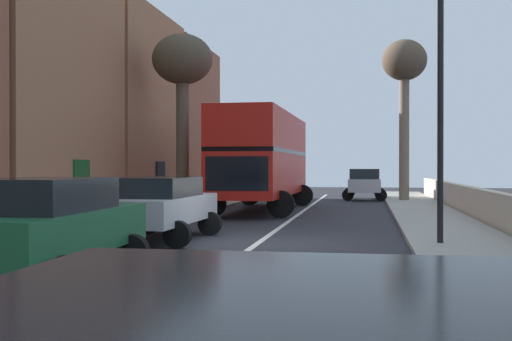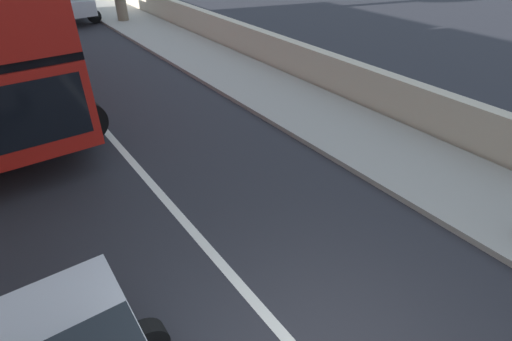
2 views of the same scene
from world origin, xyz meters
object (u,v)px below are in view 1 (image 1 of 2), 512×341
at_px(parked_car_green_left_2, 47,223).
at_px(parked_car_silver_right_3, 364,182).
at_px(double_decker_bus, 263,155).
at_px(street_tree_left_0, 182,68).
at_px(parked_car_silver_left_1, 161,204).
at_px(lamppost_right, 440,83).
at_px(street_tree_right_3, 404,70).

relative_size(parked_car_green_left_2, parked_car_silver_right_3, 1.06).
distance_m(double_decker_bus, street_tree_left_0, 4.98).
bearing_deg(parked_car_silver_left_1, parked_car_green_left_2, -89.98).
xyz_separation_m(double_decker_bus, lamppost_right, (6.00, -11.37, 1.45)).
distance_m(parked_car_silver_left_1, parked_car_silver_right_3, 21.39).
height_order(double_decker_bus, street_tree_left_0, street_tree_left_0).
xyz_separation_m(parked_car_silver_right_3, street_tree_left_0, (-7.10, -11.78, 4.81)).
bearing_deg(parked_car_silver_right_3, double_decker_bus, -113.54).
bearing_deg(lamppost_right, street_tree_right_3, 89.22).
distance_m(double_decker_bus, parked_car_silver_left_1, 11.28).
distance_m(street_tree_left_0, street_tree_right_3, 13.43).
height_order(parked_car_green_left_2, parked_car_silver_right_3, parked_car_silver_right_3).
relative_size(street_tree_right_3, lamppost_right, 1.33).
bearing_deg(street_tree_right_3, street_tree_left_0, -133.18).
distance_m(parked_car_silver_right_3, street_tree_left_0, 14.57).
bearing_deg(double_decker_bus, street_tree_right_3, 50.62).
bearing_deg(double_decker_bus, parked_car_silver_right_3, 66.46).
distance_m(double_decker_bus, parked_car_green_left_2, 17.05).
relative_size(parked_car_silver_right_3, street_tree_right_3, 0.51).
relative_size(parked_car_green_left_2, lamppost_right, 0.73).
xyz_separation_m(parked_car_green_left_2, street_tree_right_3, (7.06, 24.60, 5.95)).
bearing_deg(parked_car_silver_right_3, parked_car_green_left_2, -100.64).
xyz_separation_m(parked_car_silver_right_3, lamppost_right, (1.80, -21.02, 2.83)).
distance_m(double_decker_bus, lamppost_right, 12.94).
bearing_deg(lamppost_right, double_decker_bus, 117.81).
xyz_separation_m(double_decker_bus, parked_car_green_left_2, (-0.80, -16.98, -1.39)).
distance_m(parked_car_green_left_2, parked_car_silver_right_3, 27.08).
relative_size(parked_car_green_left_2, street_tree_right_3, 0.55).
bearing_deg(lamppost_right, parked_car_green_left_2, -140.51).
height_order(parked_car_green_left_2, street_tree_left_0, street_tree_left_0).
relative_size(double_decker_bus, street_tree_left_0, 1.52).
xyz_separation_m(parked_car_green_left_2, lamppost_right, (6.80, 5.60, 2.84)).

